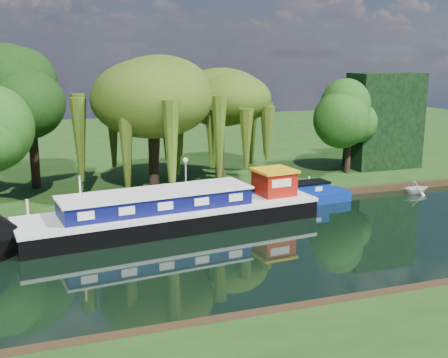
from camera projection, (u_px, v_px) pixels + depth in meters
name	position (u px, v px, depth m)	size (l,w,h in m)	color
ground	(231.00, 248.00, 29.52)	(120.00, 120.00, 0.00)	black
far_bank	(123.00, 146.00, 60.77)	(120.00, 52.00, 0.45)	#16340E
dutch_barge	(175.00, 212.00, 33.00)	(18.15, 6.04, 3.76)	black
narrowboat	(277.00, 198.00, 37.44)	(11.03, 2.77, 1.59)	navy
white_cruiser	(415.00, 193.00, 41.11)	(1.79, 2.07, 1.09)	silver
willow_left	(152.00, 99.00, 38.60)	(7.50, 7.50, 8.98)	black
willow_right	(220.00, 107.00, 42.95)	(6.27, 6.27, 7.64)	black
tree_far_mid	(30.00, 99.00, 39.57)	(5.72, 5.72, 9.37)	black
tree_far_right	(350.00, 118.00, 45.07)	(4.01, 4.01, 6.56)	black
conifer_hedge	(384.00, 121.00, 47.58)	(6.00, 3.00, 8.00)	black
lamppost	(186.00, 166.00, 38.82)	(0.36, 0.36, 2.56)	silver
mooring_posts	(180.00, 195.00, 36.88)	(19.16, 0.16, 1.00)	silver
reeds_near	(436.00, 274.00, 24.65)	(33.70, 1.50, 1.10)	#1F4813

